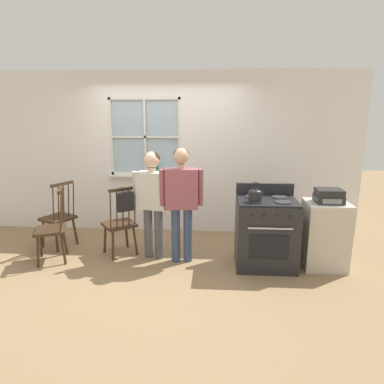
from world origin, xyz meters
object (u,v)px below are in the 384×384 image
Objects in this scene: chair_by_window at (120,224)px; person_elderly_left at (153,194)px; stereo at (329,196)px; person_teen_center at (181,194)px; chair_near_wall at (52,229)px; stove at (266,232)px; chair_center_cluster at (59,218)px; side_counter at (325,235)px; handbag at (125,201)px; kettle at (255,194)px; potted_plant at (156,170)px.

chair_by_window is 0.70m from person_elderly_left.
stereo is (2.83, -0.22, 0.53)m from chair_by_window.
chair_near_wall is at bearing 177.23° from person_teen_center.
stove is at bearing -8.97° from person_teen_center.
chair_center_cluster is 3.88m from side_counter.
stove reaches higher than handbag.
person_elderly_left is 1.40m from kettle.
handbag is at bearing 179.27° from stereo.
stove is at bearing -1.08° from handbag.
stove reaches higher than chair_near_wall.
potted_plant reaches higher than kettle.
side_counter is at bearing 138.49° from chair_by_window.
chair_by_window reaches higher than side_counter.
chair_by_window is 1.00× the size of chair_center_cluster.
chair_by_window is at bearing 104.74° from chair_center_cluster.
chair_near_wall is 2.93m from stove.
chair_near_wall is 0.68× the size of person_elderly_left.
side_counter is at bearing 9.14° from kettle.
side_counter is (0.96, 0.15, -0.57)m from kettle.
stereo is at bearing -26.81° from potted_plant.
person_teen_center is 6.43× the size of kettle.
potted_plant is at bearing 79.11° from handbag.
person_teen_center reaches higher than chair_center_cluster.
person_elderly_left is at bearing 176.92° from side_counter.
potted_plant reaches higher than side_counter.
chair_near_wall is at bearing -20.56° from chair_by_window.
handbag is (1.02, 0.08, 0.40)m from chair_near_wall.
person_elderly_left is 0.96× the size of person_teen_center.
kettle is 1.13m from side_counter.
kettle reaches higher than stove.
chair_center_cluster is 3.36× the size of handbag.
person_elderly_left is 0.42m from person_teen_center.
chair_near_wall is 1.10m from handbag.
chair_center_cluster is at bearing 171.50° from stove.
potted_plant is (1.26, 1.29, 0.63)m from chair_near_wall.
person_teen_center is (1.80, 0.10, 0.52)m from chair_near_wall.
person_elderly_left is at bearing 134.27° from chair_by_window.
person_elderly_left reaches higher than chair_by_window.
kettle is 0.80× the size of handbag.
kettle reaches higher than side_counter.
chair_by_window is 4.18× the size of kettle.
chair_by_window and handbag have the same top height.
person_teen_center reaches higher than handbag.
stove is (2.05, -0.22, 0.01)m from chair_by_window.
potted_plant is at bearing -147.60° from chair_by_window.
stereo reaches higher than handbag.
handbag reaches higher than side_counter.
kettle is at bearing -143.31° from stove.
chair_near_wall is 3.42× the size of potted_plant.
stereo reaches higher than side_counter.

